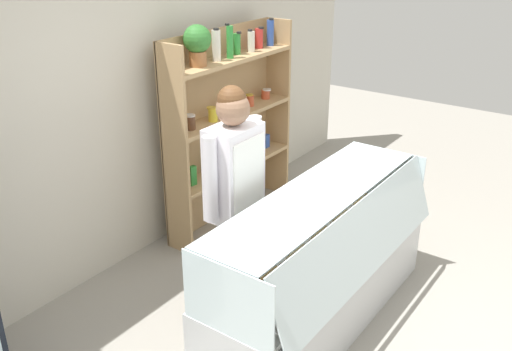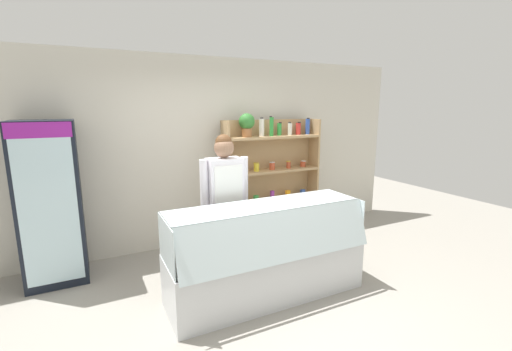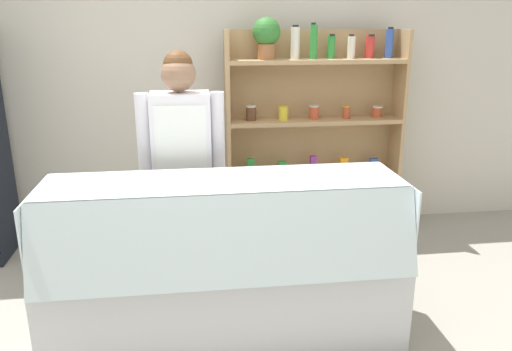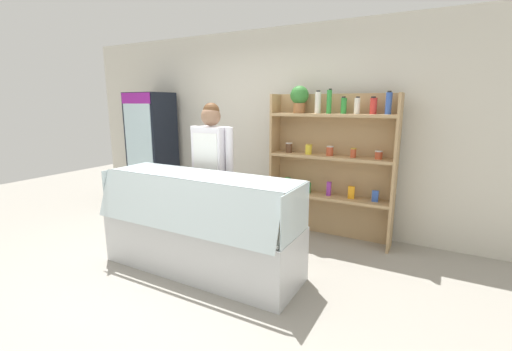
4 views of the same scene
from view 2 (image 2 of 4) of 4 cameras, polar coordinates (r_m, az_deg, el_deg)
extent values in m
plane|color=gray|center=(3.80, 1.49, -20.53)|extent=(12.00, 12.00, 0.00)
cube|color=beige|center=(5.07, -8.91, 3.83)|extent=(6.80, 0.10, 2.70)
cube|color=black|center=(4.51, -31.03, -4.04)|extent=(0.64, 0.54, 1.86)
cube|color=silver|center=(4.25, -31.29, -4.95)|extent=(0.56, 0.01, 1.66)
cube|color=#8C1E8C|center=(4.11, -32.51, 6.40)|extent=(0.60, 0.01, 0.16)
cylinder|color=#2D8C38|center=(4.51, -32.65, -12.17)|extent=(0.05, 0.05, 0.18)
cylinder|color=orange|center=(4.50, -30.42, -12.11)|extent=(0.06, 0.06, 0.16)
cylinder|color=#9E6623|center=(4.48, -28.20, -11.83)|extent=(0.06, 0.06, 0.18)
cylinder|color=#9E6623|center=(4.36, -33.61, -6.37)|extent=(0.06, 0.06, 0.16)
cylinder|color=#9E6623|center=(4.34, -31.95, -5.91)|extent=(0.06, 0.06, 0.21)
cylinder|color=#9E6623|center=(4.34, -30.21, -6.20)|extent=(0.07, 0.07, 0.15)
cylinder|color=orange|center=(4.32, -28.53, -5.81)|extent=(0.06, 0.06, 0.19)
cylinder|color=red|center=(4.26, -34.33, -0.10)|extent=(0.06, 0.06, 0.16)
cylinder|color=silver|center=(4.24, -32.60, -0.03)|extent=(0.06, 0.06, 0.14)
cylinder|color=#9E6623|center=(4.23, -30.87, 0.17)|extent=(0.06, 0.06, 0.15)
cylinder|color=red|center=(4.22, -29.15, 0.54)|extent=(0.06, 0.06, 0.18)
cube|color=tan|center=(5.34, 2.01, -0.47)|extent=(1.54, 0.02, 1.82)
cube|color=tan|center=(4.90, -4.98, -1.59)|extent=(0.03, 0.28, 1.82)
cube|color=tan|center=(5.62, 9.48, -0.02)|extent=(0.03, 0.28, 1.82)
cube|color=tan|center=(5.31, 2.71, -4.59)|extent=(1.48, 0.28, 0.04)
cube|color=tan|center=(5.19, 2.76, 0.81)|extent=(1.48, 0.28, 0.04)
cube|color=tan|center=(5.12, 2.82, 6.41)|extent=(1.48, 0.28, 0.04)
cylinder|color=#996038|center=(4.92, -1.54, 7.15)|extent=(0.14, 0.14, 0.12)
sphere|color=#30732D|center=(4.91, -1.55, 9.00)|extent=(0.23, 0.23, 0.23)
cylinder|color=silver|center=(5.02, 0.95, 8.00)|extent=(0.08, 0.08, 0.26)
cylinder|color=black|center=(5.01, 0.97, 9.56)|extent=(0.05, 0.05, 0.02)
cylinder|color=#2D8C38|center=(5.07, 2.61, 8.13)|extent=(0.06, 0.06, 0.28)
cylinder|color=black|center=(5.08, 2.48, 9.78)|extent=(0.04, 0.04, 0.02)
cylinder|color=#2D8C38|center=(5.20, 3.91, 7.69)|extent=(0.07, 0.07, 0.18)
cylinder|color=black|center=(5.17, 4.07, 8.78)|extent=(0.04, 0.04, 0.02)
cylinder|color=silver|center=(5.25, 5.68, 7.69)|extent=(0.07, 0.07, 0.18)
cylinder|color=black|center=(5.25, 5.63, 8.77)|extent=(0.04, 0.04, 0.02)
cylinder|color=red|center=(5.38, 7.04, 7.74)|extent=(0.08, 0.08, 0.18)
cylinder|color=black|center=(5.35, 7.22, 8.77)|extent=(0.05, 0.05, 0.02)
cylinder|color=#3356B2|center=(5.45, 8.60, 8.06)|extent=(0.07, 0.07, 0.24)
cylinder|color=black|center=(5.44, 8.69, 9.39)|extent=(0.04, 0.04, 0.02)
cylinder|color=brown|center=(4.93, -2.86, 1.15)|extent=(0.09, 0.09, 0.12)
cylinder|color=silver|center=(4.92, -2.86, 1.88)|extent=(0.09, 0.09, 0.01)
cylinder|color=yellow|center=(5.03, 0.09, 1.35)|extent=(0.08, 0.08, 0.11)
cylinder|color=gold|center=(5.04, 0.01, 2.08)|extent=(0.08, 0.08, 0.01)
cylinder|color=#BF4C2D|center=(5.17, 2.72, 1.56)|extent=(0.08, 0.08, 0.11)
cylinder|color=silver|center=(5.16, 2.69, 2.22)|extent=(0.09, 0.09, 0.01)
cylinder|color=#BF4C2D|center=(5.31, 5.45, 1.75)|extent=(0.07, 0.07, 0.10)
cylinder|color=gold|center=(5.31, 5.39, 2.36)|extent=(0.07, 0.07, 0.01)
cylinder|color=#BF4C2D|center=(5.48, 7.84, 1.95)|extent=(0.08, 0.08, 0.09)
cylinder|color=silver|center=(5.47, 7.93, 2.43)|extent=(0.09, 0.09, 0.01)
cube|color=#2D8C38|center=(5.04, -2.86, -4.24)|extent=(0.07, 0.04, 0.17)
cube|color=#2D8C38|center=(5.16, 0.00, -4.06)|extent=(0.07, 0.04, 0.14)
cube|color=purple|center=(5.28, 2.72, -3.48)|extent=(0.06, 0.04, 0.18)
cube|color=orange|center=(5.42, 5.31, -3.26)|extent=(0.08, 0.05, 0.15)
cube|color=#3356B2|center=(5.57, 7.76, -3.00)|extent=(0.07, 0.04, 0.13)
cube|color=silver|center=(3.81, 1.76, -15.67)|extent=(2.10, 0.66, 0.55)
cube|color=white|center=(3.68, 1.79, -11.58)|extent=(2.04, 0.60, 0.03)
cube|color=silver|center=(3.35, 4.38, -10.19)|extent=(2.06, 0.16, 0.47)
cube|color=silver|center=(3.58, 1.45, -4.95)|extent=(2.06, 0.50, 0.01)
cube|color=silver|center=(3.27, -14.75, -11.10)|extent=(0.01, 0.62, 0.45)
cube|color=silver|center=(4.18, 14.54, -6.12)|extent=(0.01, 0.62, 0.45)
cube|color=tan|center=(3.45, -11.32, -12.67)|extent=(0.16, 0.12, 0.05)
cube|color=white|center=(3.28, -10.36, -14.02)|extent=(0.05, 0.03, 0.02)
cube|color=tan|center=(3.54, -6.06, -11.84)|extent=(0.16, 0.13, 0.06)
cube|color=white|center=(3.37, -4.83, -13.10)|extent=(0.05, 0.03, 0.02)
cube|color=beige|center=(3.66, -1.13, -10.96)|extent=(0.17, 0.11, 0.06)
cube|color=white|center=(3.50, 0.31, -12.14)|extent=(0.05, 0.03, 0.02)
cube|color=tan|center=(3.81, 3.43, -10.16)|extent=(0.17, 0.12, 0.05)
cube|color=white|center=(3.65, 5.03, -11.16)|extent=(0.05, 0.03, 0.02)
cube|color=beige|center=(3.97, 7.62, -9.35)|extent=(0.16, 0.13, 0.04)
cube|color=white|center=(3.82, 9.32, -10.21)|extent=(0.05, 0.03, 0.02)
cube|color=tan|center=(4.16, 11.43, -8.45)|extent=(0.16, 0.11, 0.05)
cube|color=white|center=(4.01, 13.20, -9.29)|extent=(0.05, 0.03, 0.02)
cylinder|color=#C1706B|center=(3.27, -11.27, -13.23)|extent=(0.18, 0.17, 0.15)
cylinder|color=tan|center=(3.32, -7.53, -12.64)|extent=(0.20, 0.18, 0.15)
cylinder|color=white|center=(3.84, 9.37, -8.76)|extent=(0.07, 0.07, 0.22)
cylinder|color=white|center=(3.90, 10.58, -8.60)|extent=(0.07, 0.07, 0.20)
cylinder|color=#4C4233|center=(4.10, -6.18, -11.83)|extent=(0.13, 0.13, 0.79)
cylinder|color=#4C4233|center=(4.16, -3.94, -11.45)|extent=(0.13, 0.13, 0.79)
cube|color=white|center=(3.90, -5.24, -1.85)|extent=(0.39, 0.24, 0.65)
cube|color=white|center=(3.89, -4.46, -7.24)|extent=(0.33, 0.01, 1.22)
cylinder|color=white|center=(3.81, -8.65, -1.73)|extent=(0.09, 0.09, 0.59)
cylinder|color=white|center=(3.99, -1.99, -1.04)|extent=(0.09, 0.09, 0.59)
sphere|color=#8C664C|center=(3.82, -5.36, 4.63)|extent=(0.22, 0.22, 0.22)
sphere|color=brown|center=(3.83, -5.43, 5.48)|extent=(0.19, 0.19, 0.19)
camera|label=1|loc=(2.05, -75.98, 21.17)|focal=40.00mm
camera|label=3|loc=(1.48, 52.42, 2.13)|focal=35.00mm
camera|label=4|loc=(3.74, 57.59, 1.51)|focal=24.00mm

